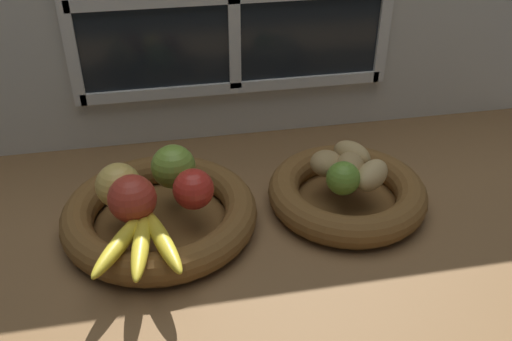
% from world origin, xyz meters
% --- Properties ---
extents(ground_plane, '(1.40, 0.90, 0.03)m').
position_xyz_m(ground_plane, '(0.00, 0.00, -0.01)').
color(ground_plane, brown).
extents(back_wall, '(1.40, 0.05, 0.55)m').
position_xyz_m(back_wall, '(0.00, 0.30, 0.28)').
color(back_wall, silver).
rests_on(back_wall, ground_plane).
extents(fruit_bowl_left, '(0.34, 0.34, 0.06)m').
position_xyz_m(fruit_bowl_left, '(-0.18, -0.02, 0.03)').
color(fruit_bowl_left, brown).
rests_on(fruit_bowl_left, ground_plane).
extents(fruit_bowl_right, '(0.29, 0.29, 0.06)m').
position_xyz_m(fruit_bowl_right, '(0.16, -0.02, 0.03)').
color(fruit_bowl_right, brown).
rests_on(fruit_bowl_right, ground_plane).
extents(apple_red_right, '(0.07, 0.07, 0.07)m').
position_xyz_m(apple_red_right, '(-0.12, -0.05, 0.09)').
color(apple_red_right, red).
rests_on(apple_red_right, fruit_bowl_left).
extents(apple_green_back, '(0.08, 0.08, 0.08)m').
position_xyz_m(apple_green_back, '(-0.15, 0.02, 0.09)').
color(apple_green_back, '#7AA338').
rests_on(apple_green_back, fruit_bowl_left).
extents(apple_golden_left, '(0.08, 0.08, 0.08)m').
position_xyz_m(apple_golden_left, '(-0.24, -0.02, 0.09)').
color(apple_golden_left, '#DBB756').
rests_on(apple_golden_left, fruit_bowl_left).
extents(apple_red_front, '(0.08, 0.08, 0.08)m').
position_xyz_m(apple_red_front, '(-0.22, -0.06, 0.10)').
color(apple_red_front, '#B73828').
rests_on(apple_red_front, fruit_bowl_left).
extents(banana_bunch_front, '(0.15, 0.18, 0.03)m').
position_xyz_m(banana_bunch_front, '(-0.21, -0.14, 0.07)').
color(banana_bunch_front, gold).
rests_on(banana_bunch_front, fruit_bowl_left).
extents(potato_small, '(0.09, 0.09, 0.05)m').
position_xyz_m(potato_small, '(0.19, -0.05, 0.08)').
color(potato_small, tan).
rests_on(potato_small, fruit_bowl_right).
extents(potato_oblong, '(0.06, 0.07, 0.04)m').
position_xyz_m(potato_oblong, '(0.12, 0.01, 0.08)').
color(potato_oblong, '#A38451').
rests_on(potato_oblong, fruit_bowl_right).
extents(potato_back, '(0.08, 0.09, 0.05)m').
position_xyz_m(potato_back, '(0.18, 0.02, 0.08)').
color(potato_back, tan).
rests_on(potato_back, fruit_bowl_right).
extents(potato_large, '(0.08, 0.09, 0.05)m').
position_xyz_m(potato_large, '(0.16, -0.02, 0.08)').
color(potato_large, '#A38451').
rests_on(potato_large, fruit_bowl_right).
extents(lime_near, '(0.06, 0.06, 0.06)m').
position_xyz_m(lime_near, '(0.13, -0.05, 0.09)').
color(lime_near, olive).
rests_on(lime_near, fruit_bowl_right).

